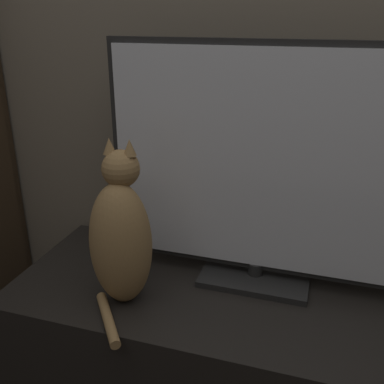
{
  "coord_description": "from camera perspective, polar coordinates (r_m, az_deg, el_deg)",
  "views": [
    {
      "loc": [
        0.23,
        -0.23,
        1.32
      ],
      "look_at": [
        -0.12,
        0.89,
        0.85
      ],
      "focal_mm": 42.0,
      "sensor_mm": 36.0,
      "label": 1
    }
  ],
  "objects": [
    {
      "name": "wall_back",
      "position": [
        1.47,
        9.06,
        20.95
      ],
      "size": [
        4.8,
        0.05,
        2.6
      ],
      "color": "#756B5B",
      "rests_on": "ground_plane"
    },
    {
      "name": "cat",
      "position": [
        1.29,
        -8.96,
        -5.73
      ],
      "size": [
        0.19,
        0.3,
        0.49
      ],
      "rotation": [
        0.0,
        0.0,
        0.05
      ],
      "color": "#997547",
      "rests_on": "tv_stand"
    },
    {
      "name": "tv",
      "position": [
        1.32,
        8.82,
        2.55
      ],
      "size": [
        0.94,
        0.2,
        0.73
      ],
      "color": "black",
      "rests_on": "tv_stand"
    },
    {
      "name": "tv_stand",
      "position": [
        1.57,
        4.63,
        -20.64
      ],
      "size": [
        1.36,
        0.56,
        0.52
      ],
      "color": "black",
      "rests_on": "ground_plane"
    }
  ]
}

